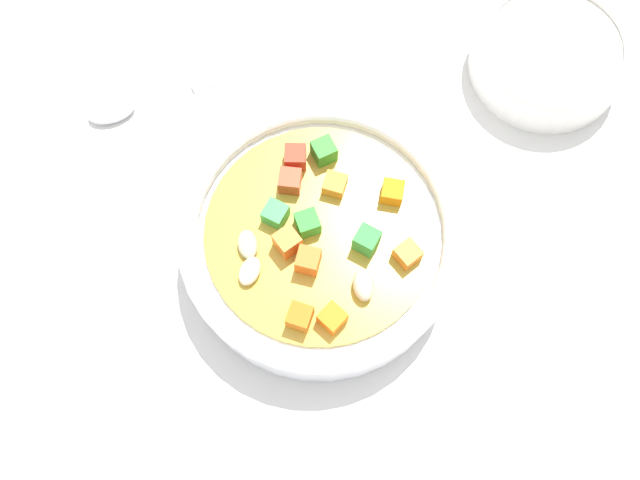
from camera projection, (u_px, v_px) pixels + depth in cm
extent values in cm
cube|color=silver|center=(320.00, 254.00, 50.80)|extent=(140.00, 140.00, 2.00)
cylinder|color=white|center=(320.00, 242.00, 47.96)|extent=(20.23, 20.23, 4.02)
torus|color=white|center=(320.00, 231.00, 45.66)|extent=(20.46, 20.46, 1.44)
cylinder|color=gold|center=(320.00, 232.00, 45.88)|extent=(16.66, 16.66, 0.40)
ellipsoid|color=beige|center=(363.00, 286.00, 43.67)|extent=(2.20, 2.56, 1.29)
cube|color=orange|center=(340.00, 186.00, 46.20)|extent=(1.57, 1.57, 1.18)
cube|color=orange|center=(287.00, 242.00, 44.43)|extent=(2.16, 2.16, 1.84)
cube|color=green|center=(277.00, 209.00, 45.49)|extent=(1.80, 1.80, 1.41)
cube|color=green|center=(369.00, 234.00, 44.62)|extent=(1.83, 1.83, 1.85)
cube|color=orange|center=(300.00, 317.00, 42.77)|extent=(1.56, 1.56, 1.67)
ellipsoid|color=beige|center=(250.00, 271.00, 44.22)|extent=(1.52, 2.25, 0.90)
cube|color=green|center=(308.00, 223.00, 45.06)|extent=(2.17, 2.17, 1.53)
cube|color=#2F9129|center=(324.00, 151.00, 46.89)|extent=(2.19, 2.19, 1.60)
cube|color=red|center=(290.00, 181.00, 46.16)|extent=(1.82, 1.82, 1.49)
cube|color=orange|center=(332.00, 318.00, 42.88)|extent=(2.06, 2.06, 1.40)
cube|color=orange|center=(392.00, 192.00, 45.96)|extent=(1.74, 1.74, 1.32)
cube|color=orange|center=(408.00, 252.00, 44.47)|extent=(2.15, 2.15, 1.30)
cube|color=red|center=(295.00, 157.00, 46.77)|extent=(1.93, 1.93, 1.53)
cube|color=orange|center=(309.00, 261.00, 44.01)|extent=(1.64, 1.64, 1.78)
ellipsoid|color=beige|center=(248.00, 244.00, 44.86)|extent=(2.25, 2.57, 0.93)
cylinder|color=silver|center=(265.00, 64.00, 54.95)|extent=(10.95, 8.71, 0.89)
ellipsoid|color=silver|center=(111.00, 111.00, 53.36)|extent=(4.60, 4.30, 1.07)
cylinder|color=white|center=(549.00, 57.00, 53.68)|extent=(12.79, 12.79, 3.47)
torus|color=white|center=(557.00, 42.00, 51.81)|extent=(12.92, 12.92, 1.02)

